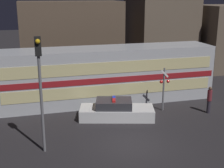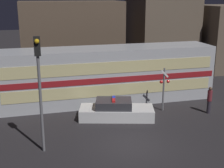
{
  "view_description": "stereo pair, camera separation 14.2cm",
  "coord_description": "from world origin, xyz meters",
  "px_view_note": "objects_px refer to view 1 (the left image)",
  "views": [
    {
      "loc": [
        -5.03,
        -14.33,
        7.74
      ],
      "look_at": [
        0.35,
        5.48,
        1.82
      ],
      "focal_mm": 50.0,
      "sensor_mm": 36.0,
      "label": 1
    },
    {
      "loc": [
        -4.89,
        -14.37,
        7.74
      ],
      "look_at": [
        0.35,
        5.48,
        1.82
      ],
      "focal_mm": 50.0,
      "sensor_mm": 36.0,
      "label": 2
    }
  ],
  "objects_px": {
    "police_car": "(116,111)",
    "pedestrian": "(209,100)",
    "crossing_signal_near": "(164,86)",
    "traffic_light_corner": "(40,78)",
    "train": "(108,75)"
  },
  "relations": [
    {
      "from": "police_car",
      "to": "pedestrian",
      "type": "xyz_separation_m",
      "value": [
        6.3,
        -0.71,
        0.43
      ]
    },
    {
      "from": "crossing_signal_near",
      "to": "pedestrian",
      "type": "bearing_deg",
      "value": -23.69
    },
    {
      "from": "crossing_signal_near",
      "to": "police_car",
      "type": "bearing_deg",
      "value": -171.7
    },
    {
      "from": "traffic_light_corner",
      "to": "pedestrian",
      "type": "bearing_deg",
      "value": 13.11
    },
    {
      "from": "train",
      "to": "pedestrian",
      "type": "height_order",
      "value": "train"
    },
    {
      "from": "pedestrian",
      "to": "traffic_light_corner",
      "type": "distance_m",
      "value": 11.71
    },
    {
      "from": "train",
      "to": "crossing_signal_near",
      "type": "bearing_deg",
      "value": -42.81
    },
    {
      "from": "pedestrian",
      "to": "crossing_signal_near",
      "type": "bearing_deg",
      "value": 156.31
    },
    {
      "from": "police_car",
      "to": "traffic_light_corner",
      "type": "bearing_deg",
      "value": -129.81
    },
    {
      "from": "police_car",
      "to": "pedestrian",
      "type": "bearing_deg",
      "value": 9.08
    },
    {
      "from": "police_car",
      "to": "crossing_signal_near",
      "type": "relative_size",
      "value": 1.67
    },
    {
      "from": "pedestrian",
      "to": "police_car",
      "type": "bearing_deg",
      "value": 173.56
    },
    {
      "from": "pedestrian",
      "to": "crossing_signal_near",
      "type": "relative_size",
      "value": 0.61
    },
    {
      "from": "train",
      "to": "police_car",
      "type": "relative_size",
      "value": 3.14
    },
    {
      "from": "police_car",
      "to": "crossing_signal_near",
      "type": "height_order",
      "value": "crossing_signal_near"
    }
  ]
}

